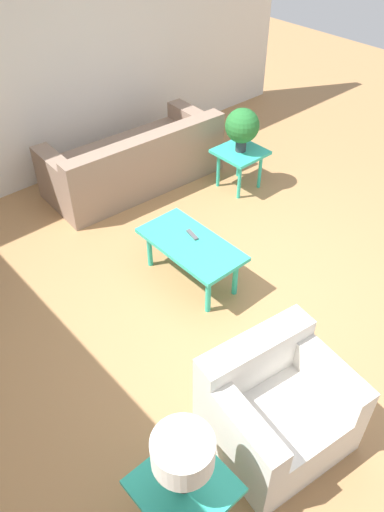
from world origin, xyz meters
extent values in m
plane|color=#A87A4C|center=(0.00, 0.00, 0.00)|extent=(14.00, 14.00, 0.00)
cube|color=silver|center=(3.06, 0.00, 1.35)|extent=(0.12, 7.20, 2.70)
cube|color=gray|center=(2.24, -0.43, 0.22)|extent=(0.98, 2.13, 0.44)
cube|color=gray|center=(1.90, -0.42, 0.59)|extent=(0.30, 2.10, 0.30)
cube|color=gray|center=(2.19, -1.38, 0.54)|extent=(0.89, 0.24, 0.20)
cube|color=gray|center=(2.28, 0.51, 0.54)|extent=(0.89, 0.24, 0.20)
cube|color=silver|center=(-1.15, 0.86, 0.21)|extent=(0.90, 0.97, 0.43)
cube|color=silver|center=(-0.87, 0.82, 0.60)|extent=(0.32, 0.89, 0.35)
cube|color=silver|center=(-1.10, 1.21, 0.54)|extent=(0.80, 0.27, 0.23)
cube|color=silver|center=(-1.20, 0.51, 0.54)|extent=(0.80, 0.27, 0.23)
cube|color=#2DB79E|center=(0.48, 0.20, 0.42)|extent=(1.01, 0.52, 0.04)
cylinder|color=#2DB79E|center=(0.06, 0.03, 0.20)|extent=(0.05, 0.05, 0.40)
cylinder|color=#2DB79E|center=(0.90, 0.03, 0.20)|extent=(0.05, 0.05, 0.40)
cylinder|color=#2DB79E|center=(0.06, 0.37, 0.20)|extent=(0.05, 0.05, 0.40)
cylinder|color=#2DB79E|center=(0.90, 0.37, 0.20)|extent=(0.05, 0.05, 0.40)
cube|color=#2DB79E|center=(1.32, -1.31, 0.47)|extent=(0.52, 0.52, 0.04)
cylinder|color=#2DB79E|center=(1.15, -1.48, 0.22)|extent=(0.04, 0.04, 0.45)
cylinder|color=#2DB79E|center=(1.50, -1.48, 0.22)|extent=(0.04, 0.04, 0.45)
cylinder|color=#2DB79E|center=(1.15, -1.13, 0.22)|extent=(0.04, 0.04, 0.45)
cylinder|color=#2DB79E|center=(1.50, -1.13, 0.22)|extent=(0.04, 0.04, 0.45)
cube|color=#2DB79E|center=(-1.16, 1.70, 0.47)|extent=(0.52, 0.52, 0.04)
cylinder|color=#2DB79E|center=(-1.33, 1.53, 0.22)|extent=(0.04, 0.04, 0.45)
cylinder|color=#2DB79E|center=(-0.98, 1.53, 0.22)|extent=(0.04, 0.04, 0.45)
cylinder|color=#2DB79E|center=(-0.98, 1.88, 0.22)|extent=(0.04, 0.04, 0.45)
cylinder|color=#333338|center=(1.32, -1.31, 0.56)|extent=(0.12, 0.12, 0.15)
sphere|color=#236B2D|center=(1.32, -1.31, 0.79)|extent=(0.39, 0.39, 0.39)
cylinder|color=#333333|center=(-1.16, 1.70, 0.62)|extent=(0.10, 0.10, 0.28)
cylinder|color=white|center=(-1.16, 1.70, 0.86)|extent=(0.34, 0.34, 0.19)
cube|color=#4C4C51|center=(0.55, 0.12, 0.45)|extent=(0.16, 0.07, 0.02)
camera|label=1|loc=(-2.16, 2.53, 3.30)|focal=35.00mm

